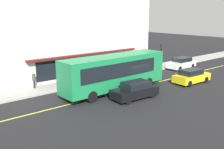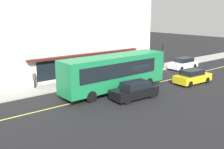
{
  "view_description": "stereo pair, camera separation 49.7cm",
  "coord_description": "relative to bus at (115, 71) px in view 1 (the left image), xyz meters",
  "views": [
    {
      "loc": [
        -17.65,
        -17.85,
        7.37
      ],
      "look_at": [
        -2.19,
        0.78,
        1.6
      ],
      "focal_mm": 41.56,
      "sensor_mm": 36.0,
      "label": 1
    },
    {
      "loc": [
        -17.26,
        -18.16,
        7.37
      ],
      "look_at": [
        -2.19,
        0.78,
        1.6
      ],
      "focal_mm": 41.56,
      "sensor_mm": 36.0,
      "label": 2
    }
  ],
  "objects": [
    {
      "name": "car_yellow",
      "position": [
        8.31,
        -2.9,
        -1.24
      ],
      "size": [
        4.39,
        2.05,
        1.52
      ],
      "color": "yellow",
      "rests_on": "ground"
    },
    {
      "name": "car_white",
      "position": [
        13.71,
        2.26,
        -1.24
      ],
      "size": [
        4.32,
        1.9,
        1.52
      ],
      "color": "white",
      "rests_on": "ground"
    },
    {
      "name": "ground",
      "position": [
        2.15,
        -0.37,
        -1.99
      ],
      "size": [
        120.0,
        120.0,
        0.0
      ],
      "primitive_type": "plane",
      "color": "black"
    },
    {
      "name": "traffic_light",
      "position": [
        11.56,
        4.02,
        0.55
      ],
      "size": [
        0.3,
        0.52,
        3.2
      ],
      "color": "#2D2D33",
      "rests_on": "sidewalk"
    },
    {
      "name": "sidewalk",
      "position": [
        2.15,
        4.75,
        -1.91
      ],
      "size": [
        80.0,
        2.84,
        0.15
      ],
      "primitive_type": "cube",
      "color": "#9E9B93",
      "rests_on": "ground"
    },
    {
      "name": "pedestrian_by_curb",
      "position": [
        -5.73,
        5.51,
        -0.87
      ],
      "size": [
        0.34,
        0.34,
        1.61
      ],
      "color": "black",
      "rests_on": "sidewalk"
    },
    {
      "name": "car_black",
      "position": [
        -0.02,
        -2.74,
        -1.24
      ],
      "size": [
        4.4,
        2.06,
        1.52
      ],
      "color": "black",
      "rests_on": "ground"
    },
    {
      "name": "lane_centre_stripe",
      "position": [
        2.15,
        -0.37,
        -1.98
      ],
      "size": [
        36.0,
        0.16,
        0.01
      ],
      "primitive_type": "cube",
      "color": "#D8D14C",
      "rests_on": "ground"
    },
    {
      "name": "bus",
      "position": [
        0.0,
        0.0,
        0.0
      ],
      "size": [
        11.16,
        2.72,
        3.5
      ],
      "color": "#197F47",
      "rests_on": "ground"
    },
    {
      "name": "storefront_building",
      "position": [
        0.96,
        10.48,
        3.73
      ],
      "size": [
        20.53,
        9.24,
        11.45
      ],
      "color": "silver",
      "rests_on": "ground"
    }
  ]
}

